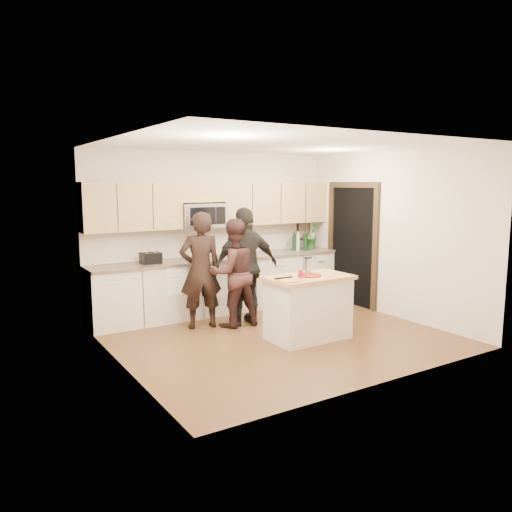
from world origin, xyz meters
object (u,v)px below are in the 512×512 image
island (308,307)px  woman_left (201,270)px  toaster (151,258)px  woman_center (233,273)px  woman_right (246,266)px

island → woman_left: (-1.03, 1.30, 0.43)m
island → toaster: 2.58m
island → woman_center: bearing=117.2°
toaster → woman_right: (1.21, -0.87, -0.12)m
toaster → woman_right: 1.49m
woman_left → woman_right: 0.71m
island → woman_center: 1.31m
toaster → woman_left: bearing=-51.9°
woman_center → woman_right: size_ratio=0.91×
toaster → woman_center: bearing=-41.2°
toaster → woman_left: (0.53, -0.67, -0.14)m
woman_left → toaster: bearing=-40.3°
island → woman_left: woman_left is taller
island → toaster: (-1.56, 1.98, 0.57)m
island → woman_center: size_ratio=0.73×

